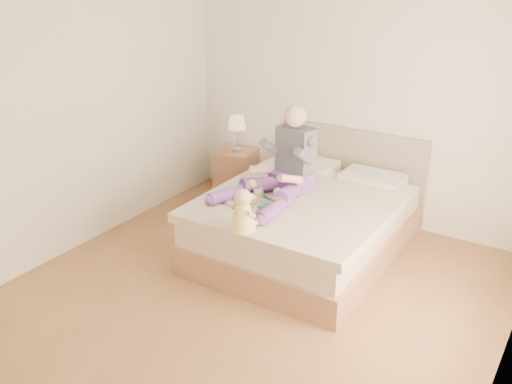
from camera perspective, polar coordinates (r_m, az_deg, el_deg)
The scene contains 7 objects.
room at distance 4.34m, azimuth 0.22°, elevation 6.07°, with size 4.02×4.22×2.71m.
bed at distance 5.68m, azimuth 5.30°, elevation -2.75°, with size 1.70×2.18×1.00m.
nightstand at distance 6.99m, azimuth -1.99°, elevation 2.01°, with size 0.51×0.46×0.56m.
lamp at distance 6.76m, azimuth -1.92°, elevation 6.75°, with size 0.21×0.21×0.44m.
adult at distance 5.44m, azimuth 2.78°, elevation 2.39°, with size 0.73×1.09×0.87m.
tray at distance 5.20m, azimuth 0.17°, elevation -1.20°, with size 0.58×0.52×0.14m.
baby at distance 4.75m, azimuth -1.24°, elevation -2.13°, with size 0.24×0.33×0.36m.
Camera 1 is at (2.29, -3.51, 2.75)m, focal length 40.00 mm.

